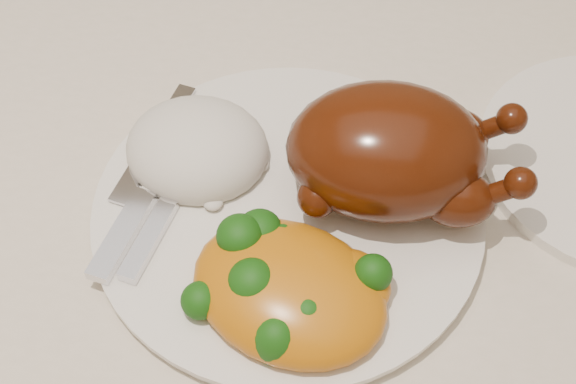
# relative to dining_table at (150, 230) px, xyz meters

# --- Properties ---
(dining_table) EXTENTS (1.60, 0.90, 0.76)m
(dining_table) POSITION_rel_dining_table_xyz_m (0.00, 0.00, 0.00)
(dining_table) COLOR brown
(dining_table) RESTS_ON floor
(tablecloth) EXTENTS (1.73, 1.03, 0.18)m
(tablecloth) POSITION_rel_dining_table_xyz_m (0.00, 0.00, 0.07)
(tablecloth) COLOR beige
(tablecloth) RESTS_ON dining_table
(dinner_plate) EXTENTS (0.40, 0.40, 0.01)m
(dinner_plate) POSITION_rel_dining_table_xyz_m (0.14, -0.04, 0.11)
(dinner_plate) COLOR white
(dinner_plate) RESTS_ON tablecloth
(roast_chicken) EXTENTS (0.19, 0.13, 0.10)m
(roast_chicken) POSITION_rel_dining_table_xyz_m (0.21, -0.01, 0.16)
(roast_chicken) COLOR #4A1808
(roast_chicken) RESTS_ON dinner_plate
(rice_mound) EXTENTS (0.12, 0.11, 0.06)m
(rice_mound) POSITION_rel_dining_table_xyz_m (0.06, 0.00, 0.13)
(rice_mound) COLOR silver
(rice_mound) RESTS_ON dinner_plate
(mac_and_cheese) EXTENTS (0.18, 0.16, 0.06)m
(mac_and_cheese) POSITION_rel_dining_table_xyz_m (0.15, -0.11, 0.13)
(mac_and_cheese) COLOR orange
(mac_and_cheese) RESTS_ON dinner_plate
(cutlery) EXTENTS (0.06, 0.20, 0.01)m
(cutlery) POSITION_rel_dining_table_xyz_m (0.03, -0.05, 0.12)
(cutlery) COLOR silver
(cutlery) RESTS_ON dinner_plate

